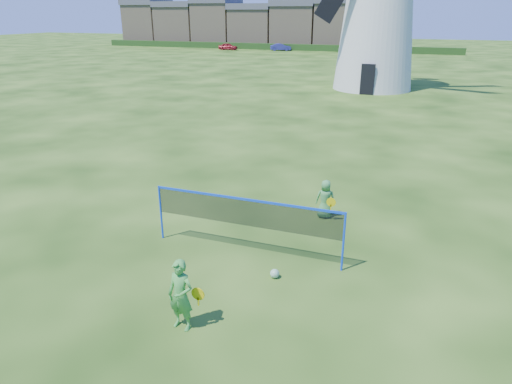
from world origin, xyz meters
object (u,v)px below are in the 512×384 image
object	(u,v)px
player_girl	(181,295)
car_left	(228,47)
windmill	(379,3)
badminton_net	(246,213)
car_right	(281,47)
player_boy	(325,199)
play_ball	(275,274)

from	to	relation	value
player_girl	car_left	bearing A→B (deg)	118.63
windmill	car_left	world-z (taller)	windmill
badminton_net	player_girl	world-z (taller)	badminton_net
badminton_net	car_left	distance (m)	69.05
badminton_net	car_right	xyz separation A→B (m)	(-19.22, 64.81, -0.58)
badminton_net	player_boy	xyz separation A→B (m)	(1.45, 2.92, -0.54)
windmill	car_right	size ratio (longest dim) A/B	5.63
player_girl	badminton_net	bearing A→B (deg)	94.30
player_boy	car_right	xyz separation A→B (m)	(-20.67, 61.88, -0.04)
player_boy	windmill	bearing A→B (deg)	-95.17
play_ball	windmill	bearing A→B (deg)	92.61
player_girl	play_ball	world-z (taller)	player_girl
player_girl	car_right	xyz separation A→B (m)	(-19.13, 68.05, -0.19)
windmill	play_ball	xyz separation A→B (m)	(1.36, -29.95, -6.46)
player_girl	car_left	distance (m)	71.99
player_boy	car_left	size ratio (longest dim) A/B	0.38
player_girl	player_boy	xyz separation A→B (m)	(1.54, 6.16, -0.15)
windmill	player_girl	xyz separation A→B (m)	(0.20, -32.32, -5.81)
windmill	player_girl	distance (m)	32.84
car_right	player_boy	bearing A→B (deg)	-179.40
badminton_net	car_left	size ratio (longest dim) A/B	1.58
badminton_net	player_girl	xyz separation A→B (m)	(-0.09, -3.24, -0.39)
player_girl	play_ball	bearing A→B (deg)	69.79
windmill	play_ball	distance (m)	30.67
badminton_net	car_right	distance (m)	67.60
windmill	car_left	bearing A→B (deg)	128.99
play_ball	car_right	size ratio (longest dim) A/B	0.07
windmill	player_boy	distance (m)	26.88
windmill	badminton_net	bearing A→B (deg)	-89.42
car_right	play_ball	bearing A→B (deg)	179.30
windmill	car_right	xyz separation A→B (m)	(-18.92, 35.73, -6.01)
car_right	player_girl	bearing A→B (deg)	177.83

